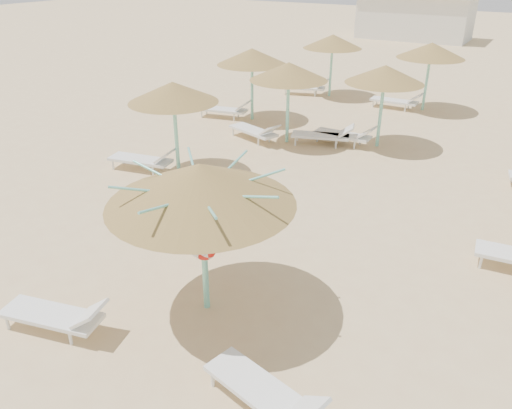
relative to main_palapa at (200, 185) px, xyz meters
The scene contains 6 objects.
ground 2.49m from the main_palapa, 30.56° to the right, with size 120.00×120.00×0.00m, color #D3B681.
main_palapa is the anchor object (origin of this frame).
lounger_main_a 3.29m from the main_palapa, 134.64° to the right, with size 1.97×0.98×0.69m.
lounger_main_b 3.29m from the main_palapa, 35.16° to the right, with size 1.98×0.99×0.69m.
palapa_field 10.97m from the main_palapa, 74.21° to the left, with size 19.84×17.26×2.72m.
service_hut 35.16m from the main_palapa, 99.03° to the left, with size 8.40×4.40×3.25m.
Camera 1 is at (3.99, -5.53, 5.72)m, focal length 35.00 mm.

